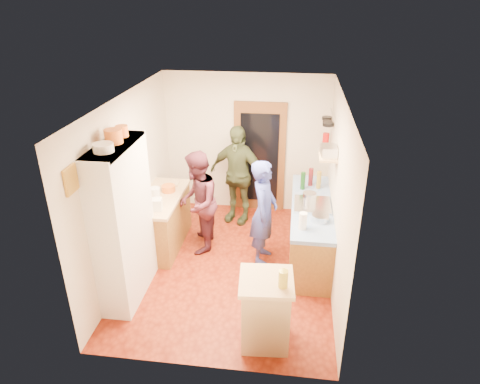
% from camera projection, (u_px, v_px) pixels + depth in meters
% --- Properties ---
extents(floor, '(3.00, 4.00, 0.02)m').
position_uv_depth(floor, '(231.00, 266.00, 6.67)').
color(floor, maroon).
rests_on(floor, ground).
extents(ceiling, '(3.00, 4.00, 0.02)m').
position_uv_depth(ceiling, '(229.00, 98.00, 5.54)').
color(ceiling, silver).
rests_on(ceiling, ground).
extents(wall_back, '(3.00, 0.02, 2.60)m').
position_uv_depth(wall_back, '(246.00, 144.00, 7.90)').
color(wall_back, beige).
rests_on(wall_back, ground).
extents(wall_front, '(3.00, 0.02, 2.60)m').
position_uv_depth(wall_front, '(200.00, 274.00, 4.31)').
color(wall_front, beige).
rests_on(wall_front, ground).
extents(wall_left, '(0.02, 4.00, 2.60)m').
position_uv_depth(wall_left, '(129.00, 184.00, 6.28)').
color(wall_left, beige).
rests_on(wall_left, ground).
extents(wall_right, '(0.02, 4.00, 2.60)m').
position_uv_depth(wall_right, '(338.00, 196.00, 5.93)').
color(wall_right, beige).
rests_on(wall_right, ground).
extents(door_frame, '(0.95, 0.06, 2.10)m').
position_uv_depth(door_frame, '(259.00, 158.00, 7.94)').
color(door_frame, brown).
rests_on(door_frame, ground).
extents(door_glass, '(0.70, 0.02, 1.70)m').
position_uv_depth(door_glass, '(259.00, 159.00, 7.91)').
color(door_glass, black).
rests_on(door_glass, door_frame).
extents(hutch_body, '(0.40, 1.20, 2.20)m').
position_uv_depth(hutch_body, '(124.00, 224.00, 5.63)').
color(hutch_body, silver).
rests_on(hutch_body, ground).
extents(hutch_top_shelf, '(0.40, 1.14, 0.04)m').
position_uv_depth(hutch_top_shelf, '(113.00, 146.00, 5.16)').
color(hutch_top_shelf, silver).
rests_on(hutch_top_shelf, hutch_body).
extents(plate_stack, '(0.24, 0.24, 0.10)m').
position_uv_depth(plate_stack, '(103.00, 148.00, 4.90)').
color(plate_stack, white).
rests_on(plate_stack, hutch_top_shelf).
extents(orange_pot_a, '(0.22, 0.22, 0.17)m').
position_uv_depth(orange_pot_a, '(114.00, 136.00, 5.16)').
color(orange_pot_a, orange).
rests_on(orange_pot_a, hutch_top_shelf).
extents(orange_pot_b, '(0.16, 0.16, 0.14)m').
position_uv_depth(orange_pot_b, '(122.00, 131.00, 5.40)').
color(orange_pot_b, orange).
rests_on(orange_pot_b, hutch_top_shelf).
extents(left_counter_base, '(0.60, 1.40, 0.85)m').
position_uv_depth(left_counter_base, '(163.00, 222.00, 7.02)').
color(left_counter_base, olive).
rests_on(left_counter_base, ground).
extents(left_counter_top, '(0.64, 1.44, 0.05)m').
position_uv_depth(left_counter_top, '(160.00, 198.00, 6.83)').
color(left_counter_top, '#D8B380').
rests_on(left_counter_top, left_counter_base).
extents(toaster, '(0.26, 0.19, 0.17)m').
position_uv_depth(toaster, '(154.00, 204.00, 6.37)').
color(toaster, white).
rests_on(toaster, left_counter_top).
extents(kettle, '(0.18, 0.18, 0.19)m').
position_uv_depth(kettle, '(155.00, 194.00, 6.69)').
color(kettle, white).
rests_on(kettle, left_counter_top).
extents(orange_bowl, '(0.25, 0.25, 0.10)m').
position_uv_depth(orange_bowl, '(169.00, 188.00, 6.97)').
color(orange_bowl, orange).
rests_on(orange_bowl, left_counter_top).
extents(chopping_board, '(0.33, 0.26, 0.02)m').
position_uv_depth(chopping_board, '(170.00, 183.00, 7.24)').
color(chopping_board, '#D8B380').
rests_on(chopping_board, left_counter_top).
extents(right_counter_base, '(0.60, 2.20, 0.84)m').
position_uv_depth(right_counter_base, '(310.00, 231.00, 6.79)').
color(right_counter_base, olive).
rests_on(right_counter_base, ground).
extents(right_counter_top, '(0.62, 2.22, 0.06)m').
position_uv_depth(right_counter_top, '(312.00, 206.00, 6.59)').
color(right_counter_top, '#0C43A4').
rests_on(right_counter_top, right_counter_base).
extents(hob, '(0.55, 0.58, 0.04)m').
position_uv_depth(hob, '(312.00, 205.00, 6.51)').
color(hob, silver).
rests_on(hob, right_counter_top).
extents(pot_on_hob, '(0.21, 0.21, 0.14)m').
position_uv_depth(pot_on_hob, '(309.00, 197.00, 6.55)').
color(pot_on_hob, silver).
rests_on(pot_on_hob, hob).
extents(bottle_a, '(0.08, 0.08, 0.30)m').
position_uv_depth(bottle_a, '(303.00, 181.00, 7.00)').
color(bottle_a, '#143F14').
rests_on(bottle_a, right_counter_top).
extents(bottle_b, '(0.08, 0.08, 0.31)m').
position_uv_depth(bottle_b, '(311.00, 177.00, 7.13)').
color(bottle_b, '#591419').
rests_on(bottle_b, right_counter_top).
extents(bottle_c, '(0.08, 0.08, 0.30)m').
position_uv_depth(bottle_c, '(319.00, 180.00, 7.04)').
color(bottle_c, olive).
rests_on(bottle_c, right_counter_top).
extents(paper_towel, '(0.13, 0.13, 0.24)m').
position_uv_depth(paper_towel, '(303.00, 221.00, 5.85)').
color(paper_towel, white).
rests_on(paper_towel, right_counter_top).
extents(mixing_bowl, '(0.29, 0.29, 0.09)m').
position_uv_depth(mixing_bowl, '(320.00, 218.00, 6.08)').
color(mixing_bowl, silver).
rests_on(mixing_bowl, right_counter_top).
extents(island_base, '(0.59, 0.59, 0.86)m').
position_uv_depth(island_base, '(265.00, 312.00, 5.07)').
color(island_base, '#D8B380').
rests_on(island_base, ground).
extents(island_top, '(0.67, 0.67, 0.05)m').
position_uv_depth(island_top, '(266.00, 281.00, 4.87)').
color(island_top, '#D8B380').
rests_on(island_top, island_base).
extents(cutting_board, '(0.37, 0.31, 0.02)m').
position_uv_depth(cutting_board, '(262.00, 278.00, 4.91)').
color(cutting_board, white).
rests_on(cutting_board, island_top).
extents(oil_jar, '(0.11, 0.11, 0.21)m').
position_uv_depth(oil_jar, '(283.00, 279.00, 4.70)').
color(oil_jar, '#AD9E2D').
rests_on(oil_jar, island_top).
extents(pan_rail, '(0.02, 0.65, 0.02)m').
position_uv_depth(pan_rail, '(332.00, 114.00, 6.97)').
color(pan_rail, silver).
rests_on(pan_rail, wall_right).
extents(pan_hang_a, '(0.18, 0.18, 0.05)m').
position_uv_depth(pan_hang_a, '(328.00, 124.00, 6.88)').
color(pan_hang_a, black).
rests_on(pan_hang_a, pan_rail).
extents(pan_hang_b, '(0.16, 0.16, 0.05)m').
position_uv_depth(pan_hang_b, '(327.00, 122.00, 7.07)').
color(pan_hang_b, black).
rests_on(pan_hang_b, pan_rail).
extents(pan_hang_c, '(0.17, 0.17, 0.05)m').
position_uv_depth(pan_hang_c, '(327.00, 118.00, 7.24)').
color(pan_hang_c, black).
rests_on(pan_hang_c, pan_rail).
extents(wall_shelf, '(0.26, 0.42, 0.03)m').
position_uv_depth(wall_shelf, '(328.00, 157.00, 6.17)').
color(wall_shelf, '#D8B380').
rests_on(wall_shelf, wall_right).
extents(radio, '(0.24, 0.32, 0.15)m').
position_uv_depth(radio, '(329.00, 151.00, 6.13)').
color(radio, silver).
rests_on(radio, wall_shelf).
extents(ext_bracket, '(0.06, 0.10, 0.04)m').
position_uv_depth(ext_bracket, '(329.00, 145.00, 7.39)').
color(ext_bracket, black).
rests_on(ext_bracket, wall_right).
extents(fire_extinguisher, '(0.11, 0.11, 0.32)m').
position_uv_depth(fire_extinguisher, '(326.00, 142.00, 7.37)').
color(fire_extinguisher, red).
rests_on(fire_extinguisher, wall_right).
extents(picture_frame, '(0.03, 0.25, 0.30)m').
position_uv_depth(picture_frame, '(71.00, 180.00, 4.57)').
color(picture_frame, gold).
rests_on(picture_frame, wall_left).
extents(person_hob, '(0.46, 0.64, 1.67)m').
position_uv_depth(person_hob, '(266.00, 213.00, 6.44)').
color(person_hob, '#323C94').
rests_on(person_hob, ground).
extents(person_left, '(0.71, 0.87, 1.68)m').
position_uv_depth(person_left, '(200.00, 202.00, 6.78)').
color(person_left, '#461C28').
rests_on(person_left, ground).
extents(person_back, '(1.15, 0.76, 1.81)m').
position_uv_depth(person_back, '(238.00, 175.00, 7.58)').
color(person_back, '#363E24').
rests_on(person_back, ground).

